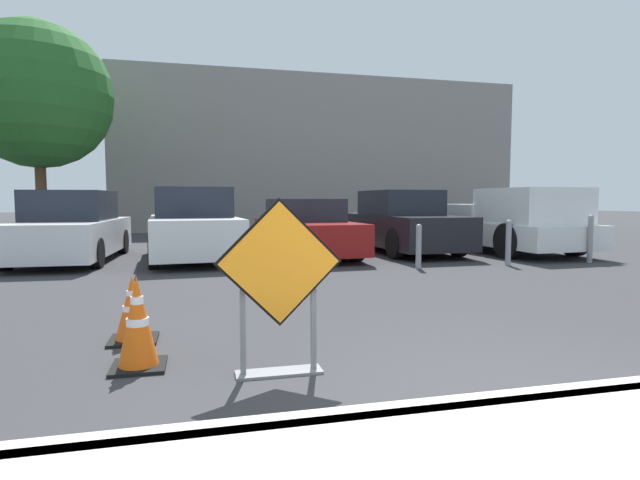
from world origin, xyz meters
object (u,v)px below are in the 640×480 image
object	(u,v)px
parked_car_fourth	(401,224)
pickup_truck	(509,224)
road_closed_sign	(279,280)
traffic_cone_second	(133,310)
bollard_nearest	(419,245)
parked_car_third	(305,230)
bollard_second	(508,241)
parked_car_nearest	(72,229)
bollard_third	(590,237)
parked_car_second	(193,227)
traffic_cone_nearest	(138,323)

from	to	relation	value
parked_car_fourth	pickup_truck	size ratio (longest dim) A/B	0.89
road_closed_sign	traffic_cone_second	size ratio (longest dim) A/B	2.16
pickup_truck	bollard_nearest	distance (m)	4.24
traffic_cone_second	parked_car_third	xyz separation A→B (m)	(3.13, 6.75, 0.33)
parked_car_third	bollard_second	world-z (taller)	parked_car_third
parked_car_nearest	bollard_third	bearing A→B (deg)	166.60
bollard_nearest	bollard_third	distance (m)	3.99
parked_car_fourth	bollard_nearest	world-z (taller)	parked_car_fourth
traffic_cone_second	parked_car_nearest	bearing A→B (deg)	106.60
parked_car_second	parked_car_third	bearing A→B (deg)	-179.93
parked_car_third	pickup_truck	xyz separation A→B (m)	(5.24, -0.45, 0.11)
bollard_nearest	bollard_third	world-z (taller)	bollard_third
bollard_nearest	traffic_cone_second	bearing A→B (deg)	-140.14
parked_car_third	pickup_truck	distance (m)	5.26
road_closed_sign	bollard_second	xyz separation A→B (m)	(5.59, 5.27, -0.24)
parked_car_fourth	parked_car_third	bearing A→B (deg)	6.13
traffic_cone_nearest	parked_car_fourth	size ratio (longest dim) A/B	0.16
parked_car_nearest	parked_car_third	size ratio (longest dim) A/B	1.03
bollard_nearest	bollard_second	size ratio (longest dim) A/B	0.93
road_closed_sign	parked_car_nearest	xyz separation A→B (m)	(-3.30, 8.29, -0.04)
traffic_cone_second	parked_car_fourth	bearing A→B (deg)	51.09
pickup_truck	bollard_second	distance (m)	2.78
parked_car_third	parked_car_fourth	bearing A→B (deg)	-175.57
parked_car_second	pickup_truck	bearing A→B (deg)	174.13
traffic_cone_nearest	bollard_second	world-z (taller)	bollard_second
bollard_second	parked_car_third	bearing A→B (deg)	143.34
parked_car_nearest	parked_car_third	bearing A→B (deg)	179.00
parked_car_nearest	parked_car_second	bearing A→B (deg)	172.04
traffic_cone_nearest	bollard_third	xyz separation A→B (m)	(8.66, 4.83, 0.18)
parked_car_second	pickup_truck	xyz separation A→B (m)	(7.85, -0.27, 0.00)
bollard_second	parked_car_second	bearing A→B (deg)	157.89
parked_car_fourth	bollard_nearest	size ratio (longest dim) A/B	5.37
parked_car_nearest	parked_car_fourth	xyz separation A→B (m)	(7.83, 0.08, 0.03)
parked_car_second	pickup_truck	size ratio (longest dim) A/B	0.80
traffic_cone_nearest	parked_car_third	size ratio (longest dim) A/B	0.17
parked_car_nearest	bollard_nearest	world-z (taller)	parked_car_nearest
parked_car_second	parked_car_fourth	bearing A→B (deg)	-177.98
parked_car_fourth	traffic_cone_nearest	bearing A→B (deg)	53.02
road_closed_sign	traffic_cone_second	bearing A→B (deg)	133.81
bollard_third	road_closed_sign	bearing A→B (deg)	-145.21
traffic_cone_second	bollard_nearest	size ratio (longest dim) A/B	0.72
traffic_cone_nearest	bollard_third	world-z (taller)	bollard_third
parked_car_fourth	pickup_truck	xyz separation A→B (m)	(2.63, -0.81, 0.01)
parked_car_third	pickup_truck	bearing A→B (deg)	171.64
parked_car_second	bollard_nearest	size ratio (longest dim) A/B	4.84
parked_car_third	bollard_second	xyz separation A→B (m)	(3.67, -2.73, -0.14)
pickup_truck	bollard_second	size ratio (longest dim) A/B	5.60
road_closed_sign	parked_car_fourth	bearing A→B (deg)	61.56
parked_car_second	parked_car_third	size ratio (longest dim) A/B	0.95
traffic_cone_second	bollard_third	size ratio (longest dim) A/B	0.61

